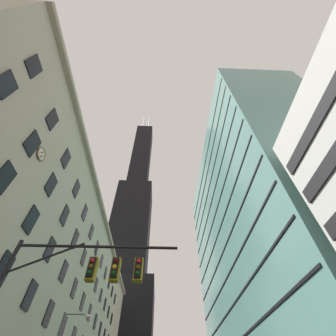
{
  "coord_description": "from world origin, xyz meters",
  "views": [
    {
      "loc": [
        0.21,
        -7.98,
        1.24
      ],
      "look_at": [
        1.33,
        22.83,
        36.7
      ],
      "focal_mm": 23.29,
      "sensor_mm": 36.0,
      "label": 1
    }
  ],
  "objects": [
    {
      "name": "dark_skyscraper",
      "position": [
        -15.13,
        87.95,
        52.18
      ],
      "size": [
        26.46,
        26.46,
        180.41
      ],
      "color": "black",
      "rests_on": "ground"
    },
    {
      "name": "traffic_signal_mast",
      "position": [
        -3.32,
        2.26,
        5.22
      ],
      "size": [
        7.99,
        0.63,
        6.94
      ],
      "color": "black",
      "rests_on": "sidewalk_left"
    },
    {
      "name": "glass_office_midrise",
      "position": [
        18.83,
        28.43,
        24.49
      ],
      "size": [
        15.76,
        45.69,
        48.97
      ],
      "color": "slate",
      "rests_on": "ground"
    },
    {
      "name": "station_building",
      "position": [
        -19.42,
        30.16,
        13.64
      ],
      "size": [
        17.5,
        72.33,
        27.31
      ],
      "color": "#B2A88E",
      "rests_on": "ground"
    }
  ]
}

